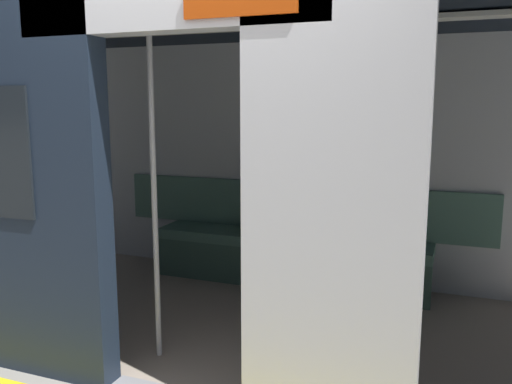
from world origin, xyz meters
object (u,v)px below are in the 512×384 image
(train_car, at_px, (242,123))
(bench_seat, at_px, (287,248))
(grab_pole_door, at_px, (154,193))
(book, at_px, (337,238))
(handbag, at_px, (258,224))
(person_seated, at_px, (296,215))
(grab_pole_far, at_px, (265,201))

(train_car, relative_size, bench_seat, 2.55)
(grab_pole_door, bearing_deg, train_car, -115.51)
(train_car, distance_m, book, 1.52)
(handbag, height_order, book, handbag)
(bench_seat, distance_m, book, 0.46)
(bench_seat, height_order, person_seated, person_seated)
(grab_pole_door, bearing_deg, person_seated, -106.77)
(handbag, bearing_deg, grab_pole_door, 87.43)
(train_car, relative_size, grab_pole_door, 2.94)
(handbag, distance_m, grab_pole_door, 1.73)
(grab_pole_far, bearing_deg, handbag, -67.98)
(train_car, height_order, person_seated, train_car)
(bench_seat, xyz_separation_m, grab_pole_door, (0.37, 1.60, 0.74))
(person_seated, relative_size, grab_pole_far, 0.54)
(person_seated, relative_size, grab_pole_door, 0.54)
(train_car, relative_size, person_seated, 5.41)
(book, height_order, grab_pole_door, grab_pole_door)
(person_seated, bearing_deg, bench_seat, -28.49)
(person_seated, xyz_separation_m, book, (-0.34, -0.12, -0.21))
(grab_pole_door, bearing_deg, book, -115.88)
(person_seated, xyz_separation_m, handbag, (0.39, -0.10, -0.14))
(train_car, bearing_deg, grab_pole_far, 122.25)
(train_car, bearing_deg, grab_pole_door, 64.49)
(handbag, xyz_separation_m, grab_pole_far, (-0.66, 1.64, 0.55))
(person_seated, height_order, grab_pole_door, grab_pole_door)
(book, xyz_separation_m, grab_pole_door, (0.81, 1.67, 0.62))
(train_car, bearing_deg, person_seated, -99.54)
(book, bearing_deg, handbag, -30.59)
(person_seated, bearing_deg, handbag, -14.01)
(train_car, xyz_separation_m, grab_pole_far, (-0.42, 0.67, -0.42))
(bench_seat, xyz_separation_m, handbag, (0.30, -0.05, 0.19))
(train_car, xyz_separation_m, bench_seat, (-0.05, -0.93, -1.16))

